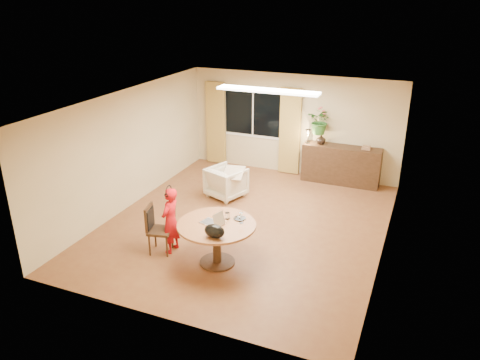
{
  "coord_description": "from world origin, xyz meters",
  "views": [
    {
      "loc": [
        3.2,
        -8.04,
        4.52
      ],
      "look_at": [
        -0.05,
        -0.2,
        1.06
      ],
      "focal_mm": 35.0,
      "sensor_mm": 36.0,
      "label": 1
    }
  ],
  "objects_px": {
    "dining_table": "(217,232)",
    "dining_chair": "(160,229)",
    "sideboard": "(341,165)",
    "child": "(171,220)",
    "armchair": "(226,182)"
  },
  "relations": [
    {
      "from": "armchair",
      "to": "sideboard",
      "type": "xyz_separation_m",
      "value": [
        2.29,
        1.87,
        0.12
      ]
    },
    {
      "from": "dining_table",
      "to": "dining_chair",
      "type": "relative_size",
      "value": 1.48
    },
    {
      "from": "sideboard",
      "to": "child",
      "type": "bearing_deg",
      "value": -116.19
    },
    {
      "from": "sideboard",
      "to": "dining_table",
      "type": "bearing_deg",
      "value": -105.43
    },
    {
      "from": "armchair",
      "to": "sideboard",
      "type": "bearing_deg",
      "value": -120.43
    },
    {
      "from": "dining_chair",
      "to": "child",
      "type": "relative_size",
      "value": 0.74
    },
    {
      "from": "dining_table",
      "to": "dining_chair",
      "type": "bearing_deg",
      "value": -177.7
    },
    {
      "from": "dining_table",
      "to": "dining_chair",
      "type": "distance_m",
      "value": 1.13
    },
    {
      "from": "dining_table",
      "to": "dining_chair",
      "type": "height_order",
      "value": "dining_chair"
    },
    {
      "from": "child",
      "to": "armchair",
      "type": "bearing_deg",
      "value": -177.29
    },
    {
      "from": "dining_chair",
      "to": "armchair",
      "type": "relative_size",
      "value": 1.17
    },
    {
      "from": "child",
      "to": "dining_chair",
      "type": "bearing_deg",
      "value": -55.68
    },
    {
      "from": "dining_chair",
      "to": "child",
      "type": "xyz_separation_m",
      "value": [
        0.17,
        0.11,
        0.16
      ]
    },
    {
      "from": "dining_table",
      "to": "child",
      "type": "xyz_separation_m",
      "value": [
        -0.96,
        0.06,
        0.01
      ]
    },
    {
      "from": "dining_chair",
      "to": "sideboard",
      "type": "relative_size",
      "value": 0.48
    }
  ]
}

